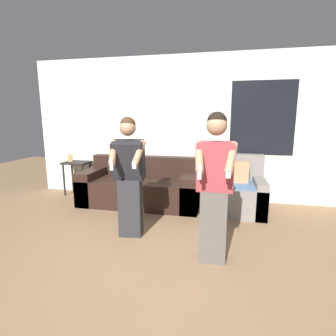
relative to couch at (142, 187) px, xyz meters
The scene contains 7 objects.
ground_plane 2.52m from the couch, 69.57° to the right, with size 14.00×14.00×0.00m, color #846647.
wall_back 1.48m from the couch, 30.40° to the left, with size 6.47×0.07×2.70m.
couch is the anchor object (origin of this frame).
armchair 1.70m from the couch, ahead, with size 0.90×0.91×0.93m.
side_table 1.52m from the couch, 169.61° to the left, with size 0.50×0.39×0.83m.
person_left 1.46m from the couch, 78.40° to the right, with size 0.45×0.54×1.57m.
person_right 2.29m from the couch, 51.61° to the right, with size 0.44×0.46×1.62m.
Camera 1 is at (0.59, -2.13, 1.56)m, focal length 28.00 mm.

